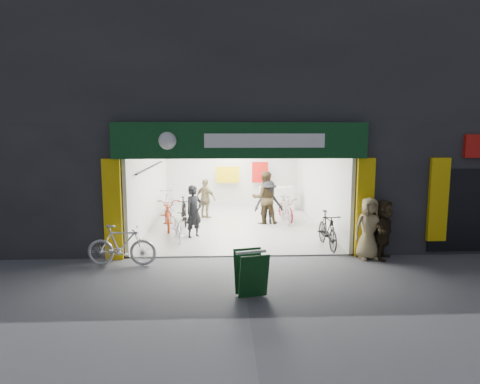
{
  "coord_description": "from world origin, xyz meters",
  "views": [
    {
      "loc": [
        -0.48,
        -10.88,
        3.29
      ],
      "look_at": [
        0.06,
        1.5,
        1.51
      ],
      "focal_mm": 32.0,
      "sensor_mm": 36.0,
      "label": 1
    }
  ],
  "objects": [
    {
      "name": "customer_d",
      "position": [
        -1.08,
        4.95,
        0.76
      ],
      "size": [
        0.95,
        0.8,
        1.52
      ],
      "primitive_type": "imported",
      "rotation": [
        0.0,
        0.0,
        2.56
      ],
      "color": "olive",
      "rests_on": "ground"
    },
    {
      "name": "ground",
      "position": [
        0.0,
        0.0,
        0.0
      ],
      "size": [
        60.0,
        60.0,
        0.0
      ],
      "primitive_type": "plane",
      "color": "#56565B",
      "rests_on": "ground"
    },
    {
      "name": "customer_b",
      "position": [
        1.04,
        3.93,
        0.95
      ],
      "size": [
        0.96,
        0.78,
        1.89
      ],
      "primitive_type": "imported",
      "rotation": [
        0.0,
        0.0,
        3.21
      ],
      "color": "#3B2E1B",
      "rests_on": "ground"
    },
    {
      "name": "customer_c",
      "position": [
        1.16,
        3.82,
        0.79
      ],
      "size": [
        1.1,
        0.75,
        1.57
      ],
      "primitive_type": "imported",
      "rotation": [
        0.0,
        0.0,
        0.17
      ],
      "color": "black",
      "rests_on": "ground"
    },
    {
      "name": "pedestrian_near",
      "position": [
        3.3,
        -0.3,
        0.8
      ],
      "size": [
        0.84,
        0.6,
        1.61
      ],
      "primitive_type": "imported",
      "rotation": [
        0.0,
        0.0,
        0.12
      ],
      "color": "#9B885A",
      "rests_on": "ground"
    },
    {
      "name": "parked_bike",
      "position": [
        -2.94,
        -0.59,
        0.51
      ],
      "size": [
        1.73,
        0.59,
        1.02
      ],
      "primitive_type": "imported",
      "rotation": [
        0.0,
        0.0,
        1.51
      ],
      "color": "#B6B5BA",
      "rests_on": "ground"
    },
    {
      "name": "bike_left_midback",
      "position": [
        -2.28,
        3.33,
        0.54
      ],
      "size": [
        1.03,
        2.14,
        1.08
      ],
      "primitive_type": "imported",
      "rotation": [
        0.0,
        0.0,
        0.16
      ],
      "color": "maroon",
      "rests_on": "ground"
    },
    {
      "name": "sandwich_board",
      "position": [
        0.1,
        -2.71,
        0.5
      ],
      "size": [
        0.71,
        0.72,
        0.91
      ],
      "rotation": [
        0.0,
        0.0,
        0.23
      ],
      "color": "#0D3714",
      "rests_on": "ground"
    },
    {
      "name": "bike_left_front",
      "position": [
        -1.8,
        1.76,
        0.42
      ],
      "size": [
        0.85,
        1.68,
        0.84
      ],
      "primitive_type": "imported",
      "rotation": [
        0.0,
        0.0,
        0.19
      ],
      "color": "#BDBCC1",
      "rests_on": "ground"
    },
    {
      "name": "bike_right_back",
      "position": [
        1.8,
        4.09,
        0.56
      ],
      "size": [
        0.6,
        1.87,
        1.11
      ],
      "primitive_type": "imported",
      "rotation": [
        0.0,
        0.0,
        0.04
      ],
      "color": "#ABABAF",
      "rests_on": "ground"
    },
    {
      "name": "bike_left_midfront",
      "position": [
        -1.8,
        3.92,
        0.49
      ],
      "size": [
        0.74,
        1.69,
        0.98
      ],
      "primitive_type": "imported",
      "rotation": [
        0.0,
        0.0,
        0.18
      ],
      "color": "black",
      "rests_on": "ground"
    },
    {
      "name": "bike_left_back",
      "position": [
        -2.5,
        5.47,
        0.58
      ],
      "size": [
        0.63,
        1.96,
        1.16
      ],
      "primitive_type": "imported",
      "rotation": [
        0.0,
        0.0,
        -0.04
      ],
      "color": "#B0AFB4",
      "rests_on": "ground"
    },
    {
      "name": "bike_right_front",
      "position": [
        2.5,
        0.77,
        0.52
      ],
      "size": [
        0.56,
        1.75,
        1.04
      ],
      "primitive_type": "imported",
      "rotation": [
        0.0,
        0.0,
        0.04
      ],
      "color": "black",
      "rests_on": "ground"
    },
    {
      "name": "pedestrian_far",
      "position": [
        3.69,
        -0.3,
        0.77
      ],
      "size": [
        1.18,
        1.44,
        1.55
      ],
      "primitive_type": "imported",
      "rotation": [
        0.0,
        0.0,
        0.98
      ],
      "color": "#312616",
      "rests_on": "ground"
    },
    {
      "name": "building",
      "position": [
        0.91,
        4.99,
        4.31
      ],
      "size": [
        17.0,
        10.27,
        8.0
      ],
      "color": "#232326",
      "rests_on": "ground"
    },
    {
      "name": "customer_a",
      "position": [
        -1.33,
        2.05,
        0.82
      ],
      "size": [
        0.7,
        0.7,
        1.65
      ],
      "primitive_type": "imported",
      "rotation": [
        0.0,
        0.0,
        0.77
      ],
      "color": "black",
      "rests_on": "ground"
    },
    {
      "name": "bike_right_mid",
      "position": [
        1.89,
        4.54,
        0.43
      ],
      "size": [
        0.82,
        1.71,
        0.86
      ],
      "primitive_type": "imported",
      "rotation": [
        0.0,
        0.0,
        0.16
      ],
      "color": "maroon",
      "rests_on": "ground"
    }
  ]
}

